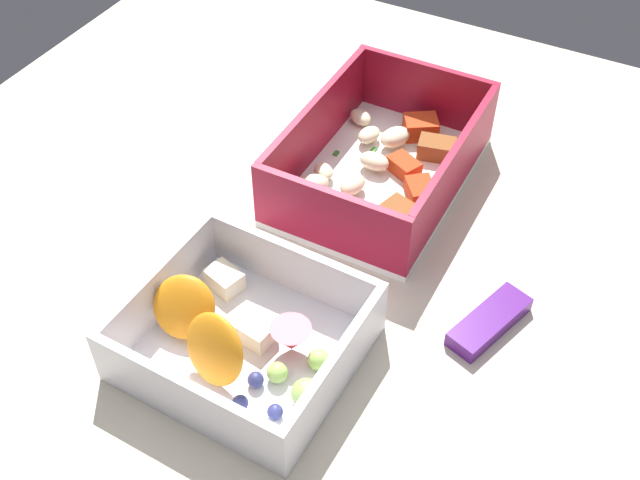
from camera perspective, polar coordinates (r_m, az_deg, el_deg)
The scene contains 4 objects.
table_surface at distance 60.22cm, azimuth 0.26°, elevation -3.23°, with size 80.00×80.00×2.00cm, color beige.
pasta_container at distance 66.26cm, azimuth 4.55°, elevation 5.67°, with size 19.43×13.25×6.30cm.
fruit_bowl at distance 53.63cm, azimuth -5.70°, elevation -7.11°, with size 13.97×15.14×5.76cm.
candy_bar at distance 57.09cm, azimuth 12.22°, elevation -5.82°, with size 7.00×2.40×1.20cm, color #51197A.
Camera 1 is at (35.35, 18.38, 46.16)cm, focal length 43.97 mm.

